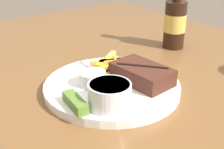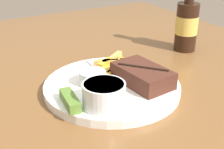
{
  "view_description": "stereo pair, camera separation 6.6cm",
  "coord_description": "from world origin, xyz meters",
  "views": [
    {
      "loc": [
        0.48,
        -0.35,
        1.08
      ],
      "look_at": [
        0.0,
        0.0,
        0.8
      ],
      "focal_mm": 50.0,
      "sensor_mm": 36.0,
      "label": 1
    },
    {
      "loc": [
        0.51,
        -0.3,
        1.08
      ],
      "look_at": [
        0.0,
        0.0,
        0.8
      ],
      "focal_mm": 50.0,
      "sensor_mm": 36.0,
      "label": 2
    }
  ],
  "objects": [
    {
      "name": "dinner_plate",
      "position": [
        0.0,
        0.0,
        0.77
      ],
      "size": [
        0.29,
        0.29,
        0.02
      ],
      "color": "white",
      "rests_on": "dining_table"
    },
    {
      "name": "coleslaw_cup",
      "position": [
        0.07,
        -0.06,
        0.81
      ],
      "size": [
        0.08,
        0.08,
        0.05
      ],
      "color": "white",
      "rests_on": "dinner_plate"
    },
    {
      "name": "steak_portion",
      "position": [
        0.03,
        0.06,
        0.8
      ],
      "size": [
        0.14,
        0.09,
        0.04
      ],
      "color": "#472319",
      "rests_on": "dinner_plate"
    },
    {
      "name": "pickle_spear",
      "position": [
        0.04,
        -0.11,
        0.79
      ],
      "size": [
        0.08,
        0.03,
        0.02
      ],
      "color": "#567A2D",
      "rests_on": "dinner_plate"
    },
    {
      "name": "dipping_sauce_cup",
      "position": [
        -0.02,
        -0.04,
        0.8
      ],
      "size": [
        0.06,
        0.06,
        0.03
      ],
      "color": "silver",
      "rests_on": "dinner_plate"
    },
    {
      "name": "dining_table",
      "position": [
        0.0,
        0.0,
        0.69
      ],
      "size": [
        1.39,
        1.15,
        0.76
      ],
      "color": "brown",
      "rests_on": "ground_plane"
    },
    {
      "name": "knife_utensil",
      "position": [
        -0.01,
        0.04,
        0.79
      ],
      "size": [
        0.06,
        0.16,
        0.01
      ],
      "rotation": [
        0.0,
        0.0,
        1.32
      ],
      "color": "#B7B7BC",
      "rests_on": "dinner_plate"
    },
    {
      "name": "beer_bottle",
      "position": [
        -0.11,
        0.31,
        0.84
      ],
      "size": [
        0.06,
        0.06,
        0.22
      ],
      "color": "black",
      "rests_on": "dining_table"
    },
    {
      "name": "fork_utensil",
      "position": [
        -0.08,
        0.01,
        0.78
      ],
      "size": [
        0.13,
        0.02,
        0.0
      ],
      "rotation": [
        0.0,
        0.0,
        6.21
      ],
      "color": "#B7B7BC",
      "rests_on": "dinner_plate"
    },
    {
      "name": "fries_pile",
      "position": [
        -0.05,
        0.05,
        0.79
      ],
      "size": [
        0.11,
        0.13,
        0.02
      ],
      "color": "orange",
      "rests_on": "dinner_plate"
    }
  ]
}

